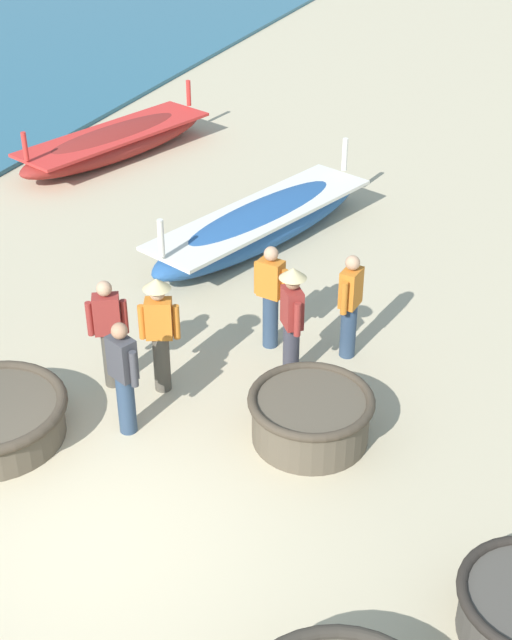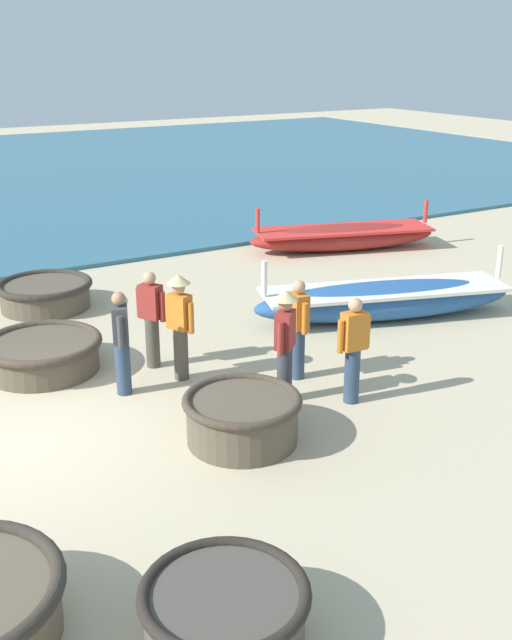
# 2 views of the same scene
# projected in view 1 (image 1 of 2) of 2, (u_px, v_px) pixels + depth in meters

# --- Properties ---
(ground_plane) EXTENTS (80.00, 80.00, 0.00)m
(ground_plane) POSITION_uv_depth(u_px,v_px,m) (92.00, 543.00, 9.49)
(ground_plane) COLOR #C6B793
(coracle_nearest) EXTENTS (1.54, 1.54, 0.64)m
(coracle_nearest) POSITION_uv_depth(u_px,v_px,m) (311.00, 415.00, 10.79)
(coracle_nearest) COLOR brown
(coracle_nearest) RESTS_ON ground
(long_boat_ochre_hull) EXTENTS (2.60, 5.13, 1.25)m
(long_boat_ochre_hull) POSITION_uv_depth(u_px,v_px,m) (262.00, 224.00, 15.28)
(long_boat_ochre_hull) COLOR #285693
(long_boat_ochre_hull) RESTS_ON ground
(long_boat_white_hull) EXTENTS (2.57, 4.91, 1.14)m
(long_boat_white_hull) POSITION_uv_depth(u_px,v_px,m) (115.00, 142.00, 18.67)
(long_boat_white_hull) COLOR maroon
(long_boat_white_hull) RESTS_ON ground
(fisherman_by_coracle) EXTENTS (0.53, 0.26, 1.57)m
(fisherman_by_coracle) POSITION_uv_depth(u_px,v_px,m) (271.00, 294.00, 12.29)
(fisherman_by_coracle) COLOR #2D425B
(fisherman_by_coracle) RESTS_ON ground
(fisherman_standing_left) EXTENTS (0.49, 0.36, 1.67)m
(fisherman_standing_left) POSITION_uv_depth(u_px,v_px,m) (159.00, 327.00, 11.34)
(fisherman_standing_left) COLOR #4C473D
(fisherman_standing_left) RESTS_ON ground
(fisherman_with_hat) EXTENTS (0.25, 0.53, 1.57)m
(fisherman_with_hat) POSITION_uv_depth(u_px,v_px,m) (350.00, 304.00, 12.07)
(fisherman_with_hat) COLOR #2D425B
(fisherman_with_hat) RESTS_ON ground
(fisherman_crouching) EXTENTS (0.50, 0.33, 1.57)m
(fisherman_crouching) POSITION_uv_depth(u_px,v_px,m) (124.00, 375.00, 10.65)
(fisherman_crouching) COLOR #2D425B
(fisherman_crouching) RESTS_ON ground
(fisherman_standing_right) EXTENTS (0.39, 0.42, 1.67)m
(fisherman_standing_right) POSITION_uv_depth(u_px,v_px,m) (292.00, 316.00, 11.57)
(fisherman_standing_right) COLOR #383842
(fisherman_standing_right) RESTS_ON ground
(fisherman_hauling) EXTENTS (0.47, 0.37, 1.57)m
(fisherman_hauling) POSITION_uv_depth(u_px,v_px,m) (108.00, 331.00, 11.49)
(fisherman_hauling) COLOR #4C473D
(fisherman_hauling) RESTS_ON ground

